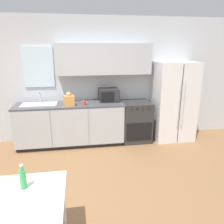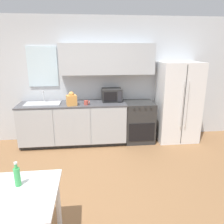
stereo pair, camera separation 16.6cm
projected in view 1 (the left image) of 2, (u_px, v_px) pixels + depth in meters
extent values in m
plane|color=olive|center=(88.00, 191.00, 3.24)|extent=(12.00, 12.00, 0.00)
cube|color=silver|center=(81.00, 80.00, 4.84)|extent=(12.00, 0.06, 2.70)
cube|color=silver|center=(38.00, 67.00, 4.58)|extent=(0.63, 0.04, 0.84)
cube|color=#B2B7BC|center=(104.00, 59.00, 4.60)|extent=(2.00, 0.32, 0.64)
cube|color=#333333|center=(72.00, 141.00, 4.86)|extent=(2.23, 0.59, 0.08)
cube|color=#B2B7BC|center=(71.00, 123.00, 4.71)|extent=(2.23, 0.65, 0.80)
cube|color=#B2B7BC|center=(32.00, 130.00, 4.28)|extent=(0.72, 0.01, 0.78)
cube|color=#B2B7BC|center=(70.00, 128.00, 4.39)|extent=(0.72, 0.01, 0.78)
cube|color=#B2B7BC|center=(107.00, 126.00, 4.51)|extent=(0.72, 0.01, 0.78)
cube|color=#4C4C51|center=(70.00, 104.00, 4.59)|extent=(2.26, 0.67, 0.03)
cube|color=#2D2D2D|center=(135.00, 121.00, 4.94)|extent=(0.63, 0.63, 0.89)
cube|color=black|center=(139.00, 132.00, 4.68)|extent=(0.55, 0.01, 0.39)
cylinder|color=#262626|center=(132.00, 108.00, 4.49)|extent=(0.03, 0.02, 0.03)
cylinder|color=#262626|center=(137.00, 108.00, 4.51)|extent=(0.03, 0.02, 0.03)
cylinder|color=#262626|center=(143.00, 108.00, 4.53)|extent=(0.03, 0.02, 0.03)
cylinder|color=#262626|center=(148.00, 108.00, 4.55)|extent=(0.03, 0.02, 0.03)
cube|color=white|center=(174.00, 101.00, 4.93)|extent=(0.88, 0.67, 1.75)
cube|color=#3F3F3F|center=(180.00, 105.00, 4.61)|extent=(0.01, 0.01, 1.69)
cylinder|color=silver|center=(179.00, 104.00, 4.57)|extent=(0.02, 0.02, 0.96)
cylinder|color=silver|center=(183.00, 104.00, 4.59)|extent=(0.02, 0.02, 0.96)
cube|color=#B7BABC|center=(39.00, 104.00, 4.49)|extent=(0.72, 0.40, 0.02)
cylinder|color=silver|center=(40.00, 97.00, 4.61)|extent=(0.02, 0.02, 0.23)
cylinder|color=silver|center=(39.00, 93.00, 4.51)|extent=(0.02, 0.14, 0.02)
cube|color=#282828|center=(109.00, 95.00, 4.78)|extent=(0.42, 0.38, 0.27)
cube|color=black|center=(108.00, 97.00, 4.58)|extent=(0.27, 0.01, 0.20)
cube|color=#2D2D33|center=(117.00, 97.00, 4.61)|extent=(0.08, 0.01, 0.22)
cylinder|color=#BF4C3F|center=(84.00, 103.00, 4.45)|extent=(0.09, 0.09, 0.09)
torus|color=#BF4C3F|center=(87.00, 103.00, 4.46)|extent=(0.02, 0.07, 0.07)
cube|color=#DB994C|center=(69.00, 101.00, 4.37)|extent=(0.23, 0.21, 0.21)
sphere|color=#DB994C|center=(69.00, 94.00, 4.33)|extent=(0.13, 0.13, 0.11)
cube|color=white|center=(13.00, 199.00, 2.00)|extent=(0.94, 0.79, 0.03)
cylinder|color=white|center=(63.00, 203.00, 2.48)|extent=(0.06, 0.06, 0.69)
cylinder|color=#3FB259|center=(23.00, 180.00, 2.11)|extent=(0.06, 0.06, 0.19)
cylinder|color=#3FB259|center=(22.00, 169.00, 2.07)|extent=(0.03, 0.03, 0.05)
cylinder|color=white|center=(21.00, 165.00, 2.06)|extent=(0.03, 0.03, 0.02)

